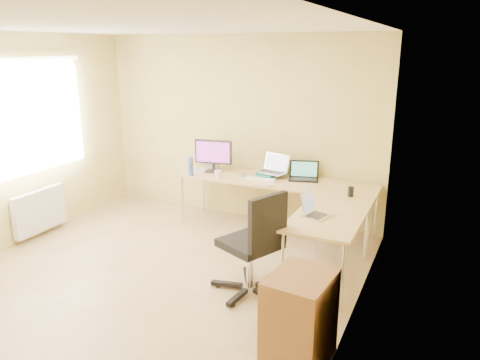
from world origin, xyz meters
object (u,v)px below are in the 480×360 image
at_px(mug, 218,174).
at_px(water_bottle, 191,166).
at_px(laptop_black, 304,171).
at_px(keyboard, 260,179).
at_px(desk_main, 275,206).
at_px(office_chair, 250,246).
at_px(monitor, 213,156).
at_px(laptop_return, 316,207).
at_px(cabinet, 299,320).
at_px(desk_fan, 204,159).
at_px(desk_return, 328,247).
at_px(laptop_center, 273,164).

bearing_deg(mug, water_bottle, -171.16).
distance_m(laptop_black, keyboard, 0.58).
xyz_separation_m(desk_main, office_chair, (0.34, -1.61, 0.14)).
bearing_deg(mug, monitor, 128.99).
relative_size(desk_main, laptop_return, 8.93).
bearing_deg(laptop_black, keyboard, -170.16).
height_order(office_chair, cabinet, office_chair).
height_order(desk_fan, office_chair, office_chair).
xyz_separation_m(laptop_black, mug, (-1.07, -0.39, -0.07)).
bearing_deg(cabinet, monitor, 135.79).
xyz_separation_m(office_chair, cabinet, (0.79, -0.83, -0.14)).
height_order(desk_return, desk_fan, desk_fan).
distance_m(keyboard, mug, 0.57).
bearing_deg(monitor, desk_return, -36.15).
relative_size(desk_main, cabinet, 3.45).
height_order(laptop_return, cabinet, laptop_return).
bearing_deg(desk_return, mug, 155.98).
bearing_deg(desk_return, monitor, 152.17).
xyz_separation_m(desk_return, laptop_black, (-0.64, 1.15, 0.49)).
relative_size(desk_main, keyboard, 6.45).
height_order(monitor, office_chair, monitor).
height_order(desk_return, mug, mug).
height_order(laptop_center, laptop_black, laptop_center).
bearing_deg(water_bottle, laptop_center, 21.76).
xyz_separation_m(monitor, office_chair, (1.27, -1.62, -0.46)).
height_order(laptop_center, office_chair, office_chair).
distance_m(laptop_black, laptop_return, 1.37).
xyz_separation_m(desk_return, laptop_center, (-1.07, 1.12, 0.54)).
bearing_deg(laptop_black, mug, -175.55).
relative_size(keyboard, water_bottle, 1.55).
bearing_deg(monitor, laptop_center, -1.11).
height_order(desk_main, water_bottle, water_bottle).
bearing_deg(office_chair, desk_main, 126.05).
height_order(laptop_center, cabinet, laptop_center).
xyz_separation_m(mug, cabinet, (1.86, -2.21, -0.42)).
height_order(desk_fan, cabinet, desk_fan).
relative_size(laptop_black, mug, 3.55).
bearing_deg(keyboard, desk_return, -42.54).
distance_m(laptop_center, desk_fan, 1.04).
bearing_deg(keyboard, desk_fan, 165.62).
height_order(laptop_black, water_bottle, water_bottle).
relative_size(laptop_center, laptop_return, 1.28).
bearing_deg(laptop_black, monitor, 170.93).
distance_m(desk_main, laptop_center, 0.56).
relative_size(mug, office_chair, 0.10).
distance_m(laptop_center, water_bottle, 1.12).
distance_m(keyboard, water_bottle, 0.97).
distance_m(monitor, cabinet, 3.26).
bearing_deg(office_chair, desk_return, 68.15).
relative_size(keyboard, mug, 3.80).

